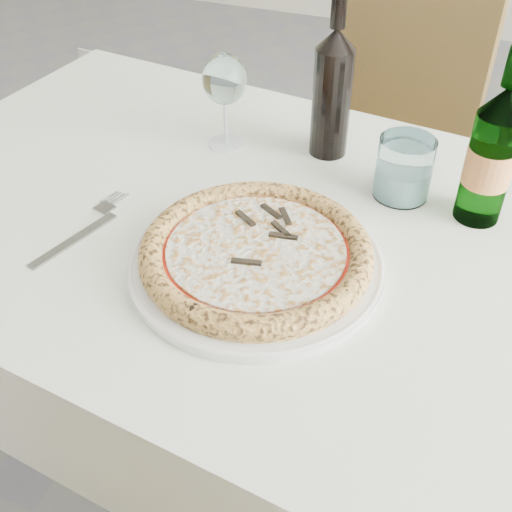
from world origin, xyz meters
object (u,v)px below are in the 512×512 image
(pizza, at_px, (256,252))
(wine_bottle, at_px, (332,92))
(chair_far, at_px, (388,120))
(wine_glass, at_px, (224,81))
(beer_bottle, at_px, (491,156))
(dining_table, at_px, (279,275))
(tumbler, at_px, (403,172))
(plate, at_px, (256,262))

(pizza, bearing_deg, wine_bottle, 88.85)
(chair_far, distance_m, wine_glass, 0.73)
(wine_glass, bearing_deg, chair_far, 73.15)
(wine_glass, distance_m, beer_bottle, 0.44)
(wine_bottle, bearing_deg, chair_far, 88.49)
(beer_bottle, bearing_deg, chair_far, 109.80)
(dining_table, distance_m, beer_bottle, 0.36)
(chair_far, distance_m, tumbler, 0.73)
(tumbler, height_order, wine_bottle, wine_bottle)
(pizza, height_order, beer_bottle, beer_bottle)
(chair_far, xyz_separation_m, wine_glass, (-0.19, -0.62, 0.34))
(dining_table, distance_m, tumbler, 0.25)
(dining_table, xyz_separation_m, wine_glass, (-0.17, 0.19, 0.22))
(wine_glass, relative_size, tumbler, 1.71)
(plate, relative_size, wine_glass, 2.10)
(dining_table, height_order, beer_bottle, beer_bottle)
(tumbler, xyz_separation_m, beer_bottle, (0.12, -0.02, 0.06))
(pizza, xyz_separation_m, wine_glass, (-0.17, 0.29, 0.09))
(dining_table, relative_size, wine_glass, 8.61)
(wine_glass, height_order, beer_bottle, beer_bottle)
(wine_bottle, bearing_deg, dining_table, -91.65)
(plate, height_order, wine_glass, wine_glass)
(wine_glass, distance_m, wine_bottle, 0.18)
(wine_bottle, bearing_deg, pizza, -91.15)
(plate, bearing_deg, pizza, -120.00)
(chair_far, height_order, tumbler, chair_far)
(chair_far, xyz_separation_m, wine_bottle, (-0.02, -0.58, 0.34))
(dining_table, bearing_deg, beer_bottle, 25.57)
(beer_bottle, relative_size, wine_bottle, 1.00)
(dining_table, height_order, wine_glass, wine_glass)
(chair_far, distance_m, plate, 0.94)
(dining_table, distance_m, chair_far, 0.82)
(pizza, height_order, wine_bottle, wine_bottle)
(plate, bearing_deg, wine_bottle, 88.85)
(plate, relative_size, beer_bottle, 1.33)
(dining_table, relative_size, tumbler, 14.77)
(pizza, distance_m, wine_bottle, 0.34)
(plate, height_order, wine_bottle, wine_bottle)
(wine_bottle, bearing_deg, plate, -91.15)
(pizza, relative_size, tumbler, 3.25)
(pizza, distance_m, wine_glass, 0.35)
(pizza, bearing_deg, tumbler, 58.54)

